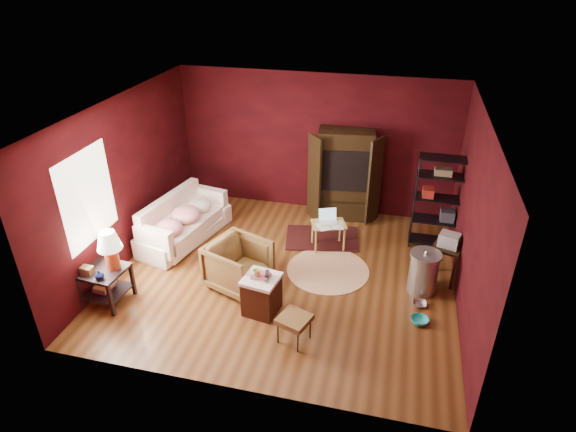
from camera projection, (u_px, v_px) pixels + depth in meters
The scene contains 18 objects.
room at pixel (282, 199), 7.41m from camera, with size 5.54×5.04×2.84m.
sofa at pixel (184, 222), 8.86m from camera, with size 1.96×0.57×0.76m, color white.
armchair at pixel (238, 263), 7.60m from camera, with size 0.85×0.79×0.87m, color black.
pet_bowl_steel at pixel (420, 300), 7.31m from camera, with size 0.22×0.05×0.22m, color #AEB1B5.
pet_bowl_turquoise at pixel (420, 316), 6.96m from camera, with size 0.26×0.08×0.26m, color #28BEBA.
vase at pixel (99, 275), 6.96m from camera, with size 0.14×0.14×0.14m, color #0E1546.
mug at pixel (256, 272), 6.87m from camera, with size 0.11×0.09×0.11m, color #DFDA6D.
side_table at pixel (107, 261), 7.14m from camera, with size 0.65×0.65×1.21m.
sofa_cushions at pixel (182, 222), 8.85m from camera, with size 1.09×1.99×0.79m.
hamper at pixel (262, 294), 7.10m from camera, with size 0.57×0.57×0.70m.
footstool at pixel (294, 320), 6.53m from camera, with size 0.51×0.51×0.41m.
rug_round at pixel (328, 270), 8.17m from camera, with size 1.78×1.78×0.01m.
rug_oriental at pixel (322, 238), 9.06m from camera, with size 1.48×1.13×0.01m.
laptop_desk at pixel (329, 226), 8.59m from camera, with size 0.70×0.61×0.73m.
tv_armoire at pixel (345, 173), 9.40m from camera, with size 1.42×0.86×1.82m.
wire_shelving at pixel (439, 199), 8.43m from camera, with size 0.85×0.37×1.73m.
small_stand at pixel (448, 246), 7.64m from camera, with size 0.55×0.55×0.87m.
trash_can at pixel (423, 272), 7.51m from camera, with size 0.55×0.55×0.76m.
Camera 1 is at (1.62, -6.41, 4.76)m, focal length 30.00 mm.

